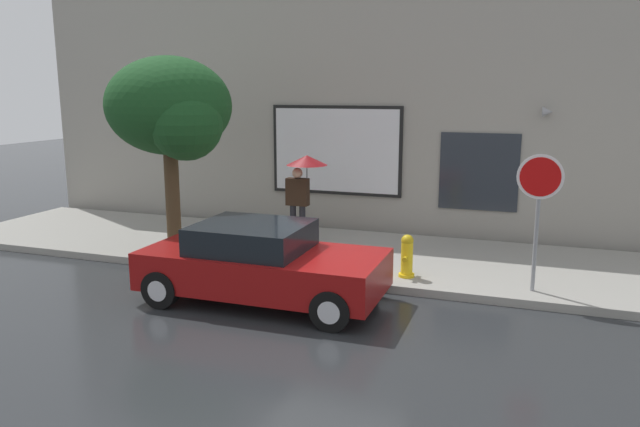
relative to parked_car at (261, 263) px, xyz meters
The scene contains 8 objects.
ground_plane 1.30m from the parked_car, ahead, with size 60.00×60.00×0.00m, color #282B2D.
sidewalk 3.36m from the parked_car, 70.39° to the left, with size 20.00×4.00×0.15m, color gray.
building_facade 6.37m from the parked_car, 78.94° to the left, with size 20.00×0.67×7.00m.
parked_car is the anchor object (origin of this frame).
fire_hydrant 2.78m from the parked_car, 38.83° to the left, with size 0.30×0.44×0.81m.
pedestrian_with_umbrella 3.65m from the parked_car, 99.10° to the left, with size 0.94×0.91×2.01m.
street_tree 4.19m from the parked_car, 146.77° to the left, with size 2.71×2.30×4.11m.
stop_sign 4.82m from the parked_car, 20.51° to the left, with size 0.76×0.10×2.38m.
Camera 1 is at (3.16, -9.20, 3.58)m, focal length 34.23 mm.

